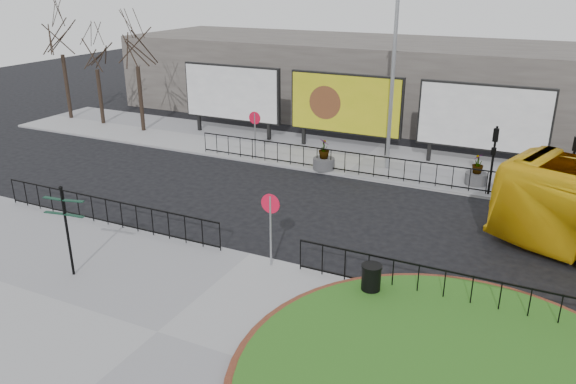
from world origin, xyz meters
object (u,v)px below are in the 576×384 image
Objects in this scene: billboard_mid at (345,104)px; planter_b at (324,159)px; planter_c at (477,174)px; lamp_post at (393,71)px; litter_bin at (371,280)px; fingerpost_sign at (66,222)px.

billboard_mid is 4.09× the size of planter_b.
planter_b is at bearing -171.58° from planter_c.
lamp_post is 5.24m from planter_b.
billboard_mid is 15.16m from litter_bin.
fingerpost_sign is 13.50m from planter_b.
billboard_mid is at bearing 74.90° from fingerpost_sign.
lamp_post is at bearing 30.58° from planter_b.
lamp_post is at bearing 62.85° from fingerpost_sign.
planter_b is at bearing -149.42° from lamp_post.
lamp_post is 3.10× the size of fingerpost_sign.
planter_b is 7.09m from planter_c.
fingerpost_sign is at bearing -103.43° from planter_b.
billboard_mid is 6.19× the size of litter_bin.
planter_b is (0.30, -3.57, -1.96)m from billboard_mid.
planter_b is at bearing -85.20° from billboard_mid.
lamp_post reaches higher than litter_bin.
lamp_post is 12.89m from litter_bin.
litter_bin is at bearing 12.47° from fingerpost_sign.
litter_bin is 11.69m from planter_b.
billboard_mid reaches higher than planter_b.
billboard_mid is 4.09m from planter_b.
litter_bin is 0.66× the size of planter_b.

